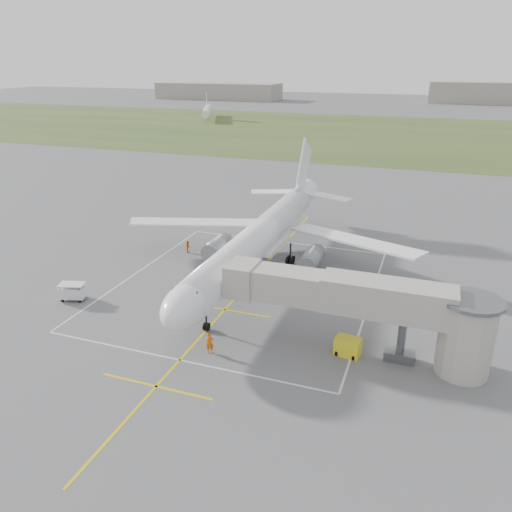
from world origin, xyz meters
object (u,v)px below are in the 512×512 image
(ramp_worker_nose, at_px, (210,343))
(jet_bridge, at_px, (377,308))
(gpu_unit, at_px, (348,347))
(baggage_cart, at_px, (73,292))
(ramp_worker_wing, at_px, (188,246))
(airliner, at_px, (259,238))

(ramp_worker_nose, bearing_deg, jet_bridge, -11.17)
(ramp_worker_nose, bearing_deg, gpu_unit, -10.95)
(gpu_unit, distance_m, baggage_cart, 30.08)
(gpu_unit, relative_size, ramp_worker_wing, 1.45)
(ramp_worker_nose, height_order, ramp_worker_wing, ramp_worker_nose)
(airliner, xyz_separation_m, ramp_worker_wing, (-11.26, 2.98, -3.57))
(airliner, relative_size, jet_bridge, 2.00)
(baggage_cart, bearing_deg, ramp_worker_nose, -29.98)
(baggage_cart, xyz_separation_m, ramp_worker_wing, (5.23, 17.14, -0.13))
(jet_bridge, height_order, ramp_worker_nose, jet_bridge)
(jet_bridge, bearing_deg, baggage_cart, 179.84)
(airliner, height_order, jet_bridge, airliner)
(airliner, distance_m, gpu_unit, 20.48)
(jet_bridge, bearing_deg, gpu_unit, -163.10)
(airliner, distance_m, ramp_worker_wing, 12.18)
(jet_bridge, relative_size, ramp_worker_wing, 14.19)
(baggage_cart, relative_size, ramp_worker_nose, 1.58)
(gpu_unit, distance_m, ramp_worker_nose, 12.22)
(jet_bridge, bearing_deg, ramp_worker_wing, 147.44)
(ramp_worker_wing, bearing_deg, airliner, -141.32)
(jet_bridge, xyz_separation_m, baggage_cart, (-32.21, 0.09, -3.79))
(gpu_unit, height_order, baggage_cart, baggage_cart)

